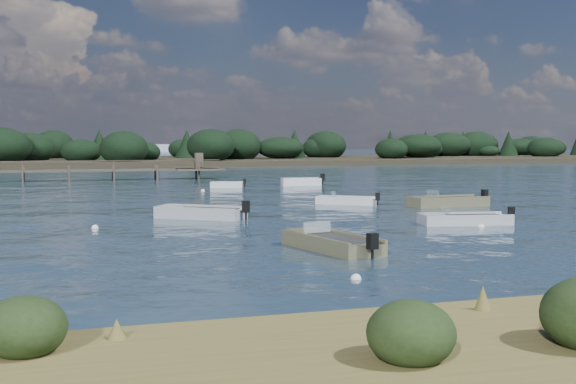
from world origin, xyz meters
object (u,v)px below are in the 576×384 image
object	(u,v)px
tender_far_white	(227,186)
tender_far_grey_b	(301,183)
dinghy_extra_a	(346,202)
dinghy_mid_white_a	(464,221)
dinghy_near_olive	(331,245)
dinghy_mid_white_b	(448,203)
dinghy_mid_grey	(201,215)

from	to	relation	value
tender_far_white	tender_far_grey_b	size ratio (longest dim) A/B	0.78
dinghy_extra_a	dinghy_mid_white_a	xyz separation A→B (m)	(1.48, -11.65, 0.00)
dinghy_near_olive	dinghy_mid_white_b	bearing A→B (deg)	47.71
dinghy_mid_grey	tender_far_grey_b	distance (m)	27.47
dinghy_extra_a	dinghy_mid_white_a	distance (m)	11.75
dinghy_near_olive	dinghy_extra_a	bearing A→B (deg)	66.59
dinghy_mid_grey	dinghy_mid_white_b	world-z (taller)	dinghy_mid_white_b
dinghy_mid_white_a	tender_far_white	bearing A→B (deg)	100.27
dinghy_near_olive	tender_far_white	world-z (taller)	dinghy_near_olive
dinghy_near_olive	dinghy_mid_white_b	size ratio (longest dim) A/B	0.95
dinghy_mid_white_a	tender_far_grey_b	bearing A→B (deg)	86.73
dinghy_mid_white_a	dinghy_mid_grey	bearing A→B (deg)	151.42
dinghy_near_olive	dinghy_mid_grey	world-z (taller)	dinghy_mid_grey
dinghy_mid_grey	tender_far_white	bearing A→B (deg)	74.36
dinghy_mid_white_a	dinghy_mid_white_b	distance (m)	9.48
dinghy_near_olive	dinghy_mid_grey	bearing A→B (deg)	102.65
dinghy_extra_a	dinghy_mid_white_b	size ratio (longest dim) A/B	0.71
dinghy_near_olive	dinghy_extra_a	distance (m)	18.87
dinghy_extra_a	tender_far_white	size ratio (longest dim) A/B	1.21
dinghy_mid_grey	dinghy_mid_white_b	distance (m)	15.83
tender_far_white	tender_far_grey_b	distance (m)	7.11
tender_far_grey_b	tender_far_white	bearing A→B (deg)	-170.57
dinghy_mid_grey	tender_far_grey_b	xyz separation A→B (m)	(13.40, 23.98, 0.02)
tender_far_white	dinghy_near_olive	bearing A→B (deg)	-96.04
dinghy_near_olive	dinghy_mid_white_b	distance (m)	19.27
dinghy_extra_a	tender_far_grey_b	bearing A→B (deg)	80.26
tender_far_white	dinghy_mid_white_a	size ratio (longest dim) A/B	0.65
dinghy_near_olive	dinghy_mid_white_a	bearing A→B (deg)	32.23
tender_far_grey_b	dinghy_mid_grey	bearing A→B (deg)	-119.20
dinghy_extra_a	dinghy_mid_white_b	xyz separation A→B (m)	(5.47, -3.05, 0.03)
dinghy_mid_grey	dinghy_extra_a	distance (m)	11.49
dinghy_mid_grey	tender_far_white	distance (m)	23.69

